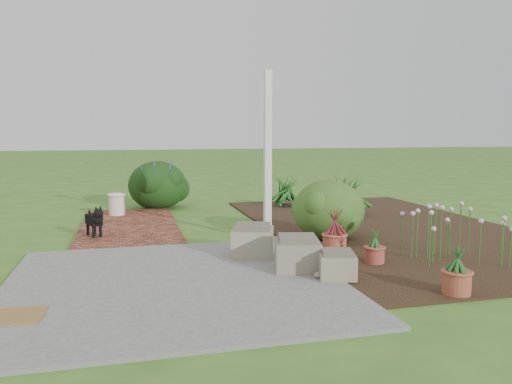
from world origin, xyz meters
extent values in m
plane|color=#3A6720|center=(0.00, 0.00, 0.00)|extent=(80.00, 80.00, 0.00)
cube|color=#5E5E5C|center=(-1.25, -1.75, 0.02)|extent=(3.50, 3.50, 0.04)
cube|color=#5A2E1C|center=(-1.70, 1.75, 0.02)|extent=(1.60, 3.50, 0.04)
cube|color=black|center=(2.50, 0.50, 0.01)|extent=(4.00, 7.00, 0.03)
cube|color=white|center=(0.30, 0.10, 1.25)|extent=(0.10, 0.10, 2.50)
cube|color=#77735B|center=(0.16, -1.64, 0.21)|extent=(0.61, 0.61, 0.34)
cube|color=gray|center=(0.48, -2.05, 0.17)|extent=(0.48, 0.48, 0.26)
cube|color=gray|center=(-0.17, -0.86, 0.21)|extent=(0.65, 0.65, 0.34)
cube|color=brown|center=(-2.75, -2.45, 0.05)|extent=(0.66, 0.45, 0.02)
cube|color=black|center=(-2.22, 0.89, 0.29)|extent=(0.28, 0.38, 0.15)
cylinder|color=black|center=(-2.22, 0.75, 0.13)|extent=(0.04, 0.04, 0.17)
cylinder|color=black|center=(-2.12, 0.80, 0.13)|extent=(0.04, 0.04, 0.17)
cylinder|color=black|center=(-2.32, 0.98, 0.13)|extent=(0.04, 0.04, 0.17)
cylinder|color=black|center=(-2.22, 1.03, 0.13)|extent=(0.04, 0.04, 0.17)
sphere|color=black|center=(-2.14, 0.70, 0.41)|extent=(0.14, 0.14, 0.14)
cone|color=black|center=(-2.29, 1.06, 0.39)|extent=(0.09, 0.12, 0.13)
cylinder|color=beige|center=(-1.92, 2.84, 0.24)|extent=(0.31, 0.31, 0.39)
ellipsoid|color=#133C0F|center=(1.19, -0.11, 0.48)|extent=(1.19, 1.19, 0.91)
cylinder|color=#A84D39|center=(0.91, -0.98, 0.16)|extent=(0.39, 0.39, 0.25)
cylinder|color=#983E33|center=(1.19, -1.56, 0.13)|extent=(0.31, 0.31, 0.20)
cylinder|color=#974633|center=(1.41, -2.84, 0.15)|extent=(0.28, 0.28, 0.23)
ellipsoid|color=black|center=(-1.10, 3.74, 0.52)|extent=(1.58, 1.58, 1.04)
camera|label=1|loc=(-1.70, -6.96, 1.62)|focal=35.00mm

